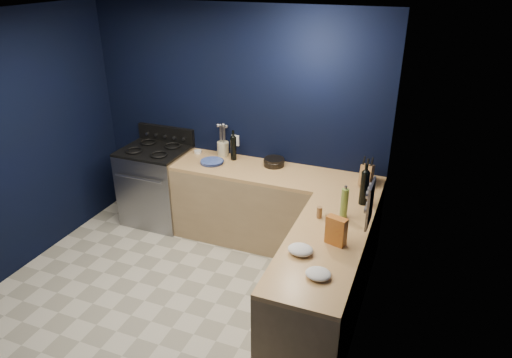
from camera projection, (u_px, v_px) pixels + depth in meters
The scene contains 27 objects.
floor at pixel (164, 307), 4.40m from camera, with size 3.50×3.50×0.02m, color beige.
ceiling at pixel (132, 18), 3.27m from camera, with size 3.50×3.50×0.02m, color silver.
wall_back at pixel (236, 122), 5.31m from camera, with size 3.50×0.02×2.60m, color black.
wall_right at pixel (363, 224), 3.25m from camera, with size 0.02×3.50×2.60m, color black.
cab_back at pixel (274, 210), 5.21m from camera, with size 2.30×0.63×0.86m, color #A0835B.
top_back at pixel (275, 174), 5.02m from camera, with size 2.30×0.63×0.04m, color olive.
cab_right at pixel (321, 288), 3.97m from camera, with size 0.63×1.67×0.86m, color #A0835B.
top_right at pixel (324, 244), 3.78m from camera, with size 0.63×1.67×0.04m, color olive.
gas_range at pixel (157, 186), 5.69m from camera, with size 0.76×0.66×0.92m, color gray.
oven_door at pixel (143, 198), 5.43m from camera, with size 0.59×0.02×0.42m, color black.
cooktop at pixel (154, 150), 5.49m from camera, with size 0.76×0.66×0.03m, color black.
backguard at pixel (166, 134), 5.70m from camera, with size 0.76×0.06×0.20m, color black.
spice_panel at pixel (370, 204), 3.77m from camera, with size 0.02×0.28×0.38m, color gray.
wall_outlet at pixel (235, 140), 5.39m from camera, with size 0.09×0.02×0.13m, color white.
plate_stack at pixel (212, 162), 5.23m from camera, with size 0.26×0.26×0.03m, color #2B4693.
ramekin at pixel (198, 152), 5.50m from camera, with size 0.09×0.09×0.03m, color white.
utensil_crock at pixel (223, 149), 5.41m from camera, with size 0.13×0.13×0.17m, color beige.
wine_bottle_back at pixel (233, 148), 5.27m from camera, with size 0.07×0.07×0.27m, color black.
lemon_basket at pixel (274, 162), 5.15m from camera, with size 0.23×0.23×0.09m, color black.
knife_block at pixel (367, 175), 4.70m from camera, with size 0.11×0.19×0.21m, color olive.
wine_bottle_right at pixel (364, 188), 4.29m from camera, with size 0.08×0.08×0.33m, color black.
oil_bottle at pixel (344, 203), 4.07m from camera, with size 0.07×0.07×0.28m, color olive.
spice_jar_near at pixel (319, 212), 4.10m from camera, with size 0.05×0.05×0.11m, color olive.
spice_jar_far at pixel (328, 218), 4.03m from camera, with size 0.04×0.04×0.08m, color olive.
crouton_bag at pixel (336, 231), 3.69m from camera, with size 0.16×0.08×0.24m, color #A81E21.
towel_front at pixel (300, 250), 3.60m from camera, with size 0.20×0.17×0.07m, color white.
towel_end at pixel (318, 274), 3.34m from camera, with size 0.19×0.17×0.06m, color white.
Camera 1 is at (2.08, -2.88, 2.98)m, focal length 32.33 mm.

